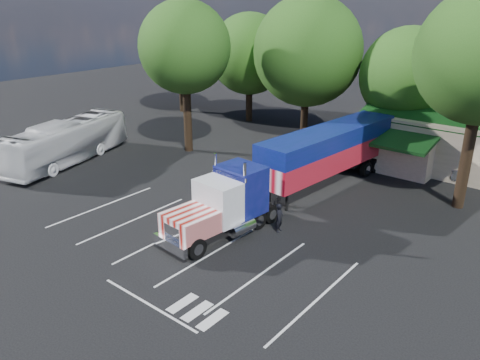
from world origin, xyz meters
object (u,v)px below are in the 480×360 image
Objects in this scene: semi_truck at (306,161)px; woman at (279,218)px; bicycle at (277,201)px; tour_bus at (67,142)px.

semi_truck is 5.91m from woman.
tour_bus is (-18.46, -3.37, 1.29)m from bicycle.
bicycle is at bearing 25.30° from woman.
semi_truck is at bearing 1.40° from tour_bus.
woman is at bearing -67.32° from semi_truck.
semi_truck is 3.48m from bicycle.
woman reaches higher than bicycle.
woman is (1.70, -5.42, -1.62)m from semi_truck.
bicycle is at bearing -6.33° from tour_bus.
woman is at bearing -14.68° from tour_bus.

